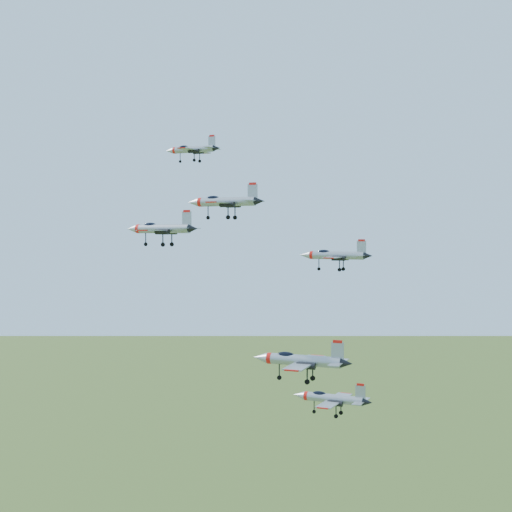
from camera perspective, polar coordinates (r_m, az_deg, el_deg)
The scene contains 6 objects.
jet_lead at distance 131.64m, azimuth -5.16°, elevation 8.50°, with size 11.32×9.47×3.03m.
jet_left_high at distance 103.34m, azimuth -2.55°, elevation 4.38°, with size 12.40×10.36×3.32m.
jet_right_high at distance 92.49m, azimuth -7.64°, elevation 2.20°, with size 11.04×9.16×2.95m.
jet_left_low at distance 106.51m, azimuth 6.30°, elevation 0.07°, with size 11.25×9.43×3.01m.
jet_right_low at distance 83.38m, azimuth 3.58°, elevation -8.30°, with size 12.02×10.12×3.23m.
jet_trail at distance 96.20m, azimuth 6.02°, elevation -11.25°, with size 11.02×9.19×2.94m.
Camera 1 is at (63.21, -87.85, 144.89)m, focal length 50.00 mm.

